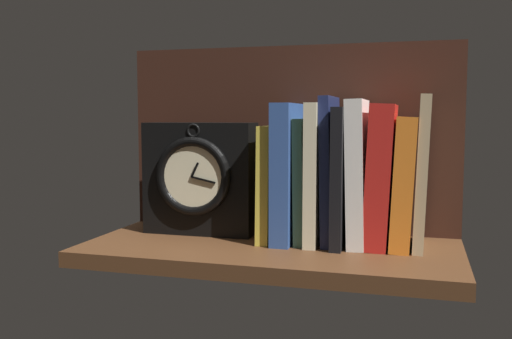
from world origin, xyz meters
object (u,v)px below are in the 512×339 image
(book_tan_shortstories, at_px, (422,172))
(book_green_romantic, at_px, (305,180))
(book_cream_twain, at_px, (317,173))
(framed_clock, at_px, (199,178))
(book_navy_bierce, at_px, (330,170))
(book_yellow_seinlanguage, at_px, (272,182))
(book_white_catcher, at_px, (358,172))
(book_orange_pandolfini, at_px, (404,182))
(book_black_skeptic, at_px, (342,176))
(book_blue_modern, at_px, (289,172))
(book_red_requiem, at_px, (380,175))

(book_tan_shortstories, bearing_deg, book_green_romantic, 180.00)
(book_cream_twain, bearing_deg, framed_clock, 179.37)
(book_navy_bierce, bearing_deg, book_tan_shortstories, 0.00)
(book_yellow_seinlanguage, distance_m, book_white_catcher, 0.15)
(book_cream_twain, bearing_deg, book_yellow_seinlanguage, 180.00)
(book_orange_pandolfini, distance_m, book_tan_shortstories, 0.03)
(framed_clock, bearing_deg, book_black_skeptic, -0.53)
(book_white_catcher, height_order, book_orange_pandolfini, book_white_catcher)
(book_cream_twain, bearing_deg, book_navy_bierce, 0.00)
(book_green_romantic, bearing_deg, book_tan_shortstories, 0.00)
(book_blue_modern, relative_size, book_navy_bierce, 0.95)
(book_blue_modern, distance_m, book_white_catcher, 0.12)
(book_black_skeptic, bearing_deg, book_cream_twain, 180.00)
(book_black_skeptic, height_order, book_tan_shortstories, book_tan_shortstories)
(book_tan_shortstories, height_order, framed_clock, book_tan_shortstories)
(book_blue_modern, bearing_deg, book_orange_pandolfini, 0.00)
(book_green_romantic, distance_m, book_white_catcher, 0.09)
(book_blue_modern, relative_size, book_white_catcher, 0.98)
(book_cream_twain, distance_m, book_tan_shortstories, 0.17)
(book_green_romantic, distance_m, book_orange_pandolfini, 0.16)
(book_black_skeptic, distance_m, book_white_catcher, 0.03)
(book_blue_modern, relative_size, framed_clock, 1.16)
(book_yellow_seinlanguage, relative_size, book_green_romantic, 0.94)
(book_green_romantic, xyz_separation_m, book_navy_bierce, (0.04, 0.00, 0.02))
(book_blue_modern, height_order, book_orange_pandolfini, book_blue_modern)
(book_navy_bierce, height_order, book_black_skeptic, book_navy_bierce)
(book_red_requiem, xyz_separation_m, framed_clock, (-0.31, 0.00, -0.01))
(book_green_romantic, relative_size, book_white_catcher, 0.87)
(book_black_skeptic, height_order, book_white_catcher, book_white_catcher)
(book_blue_modern, xyz_separation_m, book_navy_bierce, (0.07, 0.00, 0.01))
(book_red_requiem, bearing_deg, book_navy_bierce, 180.00)
(book_blue_modern, bearing_deg, book_red_requiem, 0.00)
(book_red_requiem, bearing_deg, book_yellow_seinlanguage, 180.00)
(book_green_romantic, relative_size, book_tan_shortstories, 0.85)
(book_green_romantic, height_order, book_navy_bierce, book_navy_bierce)
(book_yellow_seinlanguage, height_order, book_white_catcher, book_white_catcher)
(framed_clock, bearing_deg, book_blue_modern, -0.81)
(book_tan_shortstories, bearing_deg, book_navy_bierce, 180.00)
(book_blue_modern, xyz_separation_m, framed_clock, (-0.16, 0.00, -0.02))
(book_green_romantic, relative_size, book_orange_pandolfini, 0.99)
(book_navy_bierce, distance_m, book_tan_shortstories, 0.15)
(book_navy_bierce, relative_size, framed_clock, 1.22)
(book_green_romantic, distance_m, book_black_skeptic, 0.06)
(book_navy_bierce, height_order, framed_clock, book_navy_bierce)
(book_yellow_seinlanguage, xyz_separation_m, book_cream_twain, (0.08, 0.00, 0.02))
(book_green_romantic, xyz_separation_m, book_red_requiem, (0.12, 0.00, 0.01))
(book_yellow_seinlanguage, bearing_deg, book_tan_shortstories, 0.00)
(book_green_romantic, height_order, book_tan_shortstories, book_tan_shortstories)
(book_yellow_seinlanguage, height_order, book_cream_twain, book_cream_twain)
(book_white_catcher, distance_m, framed_clock, 0.28)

